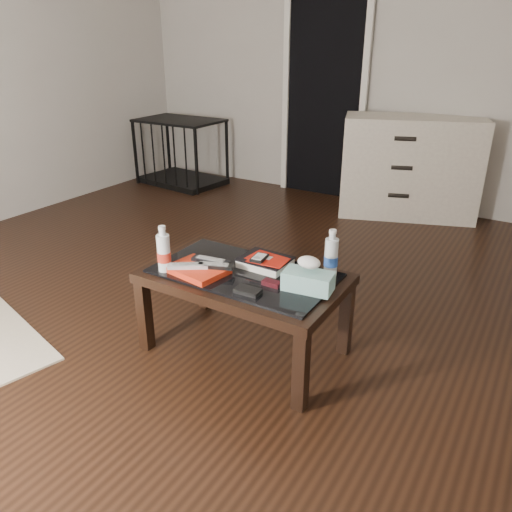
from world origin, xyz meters
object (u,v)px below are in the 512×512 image
at_px(tissue_box, 308,281).
at_px(water_bottle_left, 164,249).
at_px(water_bottle_right, 331,253).
at_px(pet_crate, 182,163).
at_px(coffee_table, 244,283).
at_px(textbook, 265,262).
at_px(dresser, 409,167).

bearing_deg(tissue_box, water_bottle_left, -172.77).
bearing_deg(water_bottle_left, water_bottle_right, 27.92).
xyz_separation_m(pet_crate, tissue_box, (2.76, -2.44, 0.28)).
height_order(coffee_table, tissue_box, tissue_box).
xyz_separation_m(pet_crate, textbook, (2.46, -2.32, 0.25)).
bearing_deg(tissue_box, water_bottle_right, 75.81).
bearing_deg(water_bottle_right, tissue_box, -96.70).
bearing_deg(dresser, tissue_box, -103.64).
bearing_deg(coffee_table, tissue_box, -0.86).
height_order(dresser, water_bottle_right, dresser).
height_order(water_bottle_left, water_bottle_right, same).
bearing_deg(coffee_table, dresser, 88.20).
bearing_deg(water_bottle_left, textbook, 36.86).
bearing_deg(water_bottle_left, coffee_table, 28.52).
distance_m(pet_crate, tissue_box, 3.69).
relative_size(coffee_table, tissue_box, 4.35).
height_order(dresser, water_bottle_left, dresser).
distance_m(dresser, textbook, 2.55).
xyz_separation_m(coffee_table, tissue_box, (0.36, -0.01, 0.11)).
distance_m(pet_crate, water_bottle_right, 3.59).
distance_m(coffee_table, water_bottle_right, 0.47).
distance_m(textbook, tissue_box, 0.32).
xyz_separation_m(water_bottle_left, water_bottle_right, (0.73, 0.39, 0.00)).
height_order(textbook, water_bottle_left, water_bottle_left).
distance_m(dresser, pet_crate, 2.51).
distance_m(coffee_table, tissue_box, 0.37).
bearing_deg(pet_crate, dresser, 11.59).
bearing_deg(textbook, tissue_box, -20.58).
bearing_deg(water_bottle_left, pet_crate, 128.03).
height_order(pet_crate, water_bottle_left, pet_crate).
bearing_deg(tissue_box, textbook, 150.88).
relative_size(coffee_table, textbook, 4.00).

